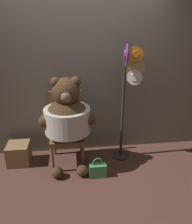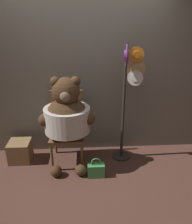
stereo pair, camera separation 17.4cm
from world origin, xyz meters
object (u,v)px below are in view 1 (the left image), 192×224
at_px(chair, 67,126).
at_px(teddy_bear, 67,117).
at_px(hat_display_rack, 128,90).
at_px(handbag_on_ground, 98,170).

xyz_separation_m(chair, teddy_bear, (0.02, -0.19, 0.23)).
xyz_separation_m(teddy_bear, hat_display_rack, (0.87, 0.11, 0.33)).
relative_size(teddy_bear, hat_display_rack, 0.77).
distance_m(chair, hat_display_rack, 1.06).
height_order(teddy_bear, hat_display_rack, hat_display_rack).
relative_size(chair, handbag_on_ground, 3.60).
bearing_deg(teddy_bear, chair, 96.47).
bearing_deg(teddy_bear, handbag_on_ground, -39.35).
relative_size(hat_display_rack, handbag_on_ground, 5.93).
height_order(chair, teddy_bear, teddy_bear).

